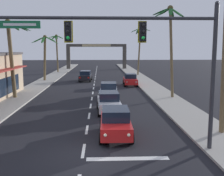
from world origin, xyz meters
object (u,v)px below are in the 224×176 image
(palm_right_second, at_px, (170,30))
(traffic_signal_mast, at_px, (148,47))
(town_gateway_arch, at_px, (97,53))
(sedan_fifth_in_queue, at_px, (109,90))
(sedan_lead_at_stop_bar, at_px, (115,122))
(sedan_oncoming_far, at_px, (86,76))
(palm_left_third, at_px, (45,48))
(sedan_parked_nearest_kerb, at_px, (130,79))
(palm_left_second, at_px, (10,43))
(sedan_third_in_queue, at_px, (109,102))
(palm_right_farthest, at_px, (140,40))
(palm_left_farthest, at_px, (57,45))

(palm_right_second, bearing_deg, traffic_signal_mast, -108.18)
(traffic_signal_mast, bearing_deg, town_gateway_arch, 93.29)
(sedan_fifth_in_queue, bearing_deg, sedan_lead_at_stop_bar, -89.90)
(sedan_oncoming_far, relative_size, palm_left_third, 0.61)
(traffic_signal_mast, height_order, sedan_lead_at_stop_bar, traffic_signal_mast)
(sedan_lead_at_stop_bar, height_order, palm_right_second, palm_right_second)
(sedan_parked_nearest_kerb, xyz_separation_m, palm_left_third, (-13.07, 5.89, 4.37))
(sedan_oncoming_far, xyz_separation_m, sedan_parked_nearest_kerb, (6.64, -5.50, 0.00))
(palm_left_second, height_order, palm_left_third, palm_left_second)
(palm_left_second, relative_size, palm_right_second, 0.86)
(sedan_third_in_queue, bearing_deg, palm_right_farthest, 77.12)
(sedan_fifth_in_queue, distance_m, palm_left_second, 11.31)
(sedan_lead_at_stop_bar, xyz_separation_m, town_gateway_arch, (-1.80, 53.41, 3.28))
(palm_left_second, xyz_separation_m, palm_left_farthest, (-0.05, 31.05, 0.11))
(sedan_lead_at_stop_bar, xyz_separation_m, sedan_parked_nearest_kerb, (3.37, 22.53, 0.00))
(sedan_lead_at_stop_bar, xyz_separation_m, sedan_third_in_queue, (-0.21, 6.28, 0.00))
(palm_right_second, distance_m, palm_right_farthest, 24.56)
(palm_right_farthest, xyz_separation_m, town_gateway_arch, (-8.58, 16.55, -2.64))
(sedan_third_in_queue, xyz_separation_m, sedan_parked_nearest_kerb, (3.58, 16.25, 0.00))
(palm_left_third, bearing_deg, sedan_oncoming_far, -3.46)
(palm_right_second, height_order, palm_right_farthest, palm_right_second)
(traffic_signal_mast, distance_m, town_gateway_arch, 56.17)
(palm_left_second, bearing_deg, sedan_oncoming_far, 65.53)
(palm_left_second, bearing_deg, town_gateway_arch, 78.33)
(palm_right_farthest, distance_m, town_gateway_arch, 18.83)
(palm_right_second, height_order, town_gateway_arch, palm_right_second)
(traffic_signal_mast, distance_m, palm_left_second, 19.38)
(palm_left_farthest, bearing_deg, town_gateway_arch, 48.42)
(sedan_third_in_queue, relative_size, palm_left_third, 0.61)
(traffic_signal_mast, bearing_deg, sedan_third_in_queue, 100.36)
(traffic_signal_mast, relative_size, sedan_parked_nearest_kerb, 2.43)
(sedan_oncoming_far, height_order, palm_left_farthest, palm_left_farthest)
(sedan_fifth_in_queue, bearing_deg, sedan_parked_nearest_kerb, 71.23)
(sedan_third_in_queue, xyz_separation_m, palm_left_second, (-9.96, 6.59, 4.99))
(sedan_lead_at_stop_bar, relative_size, palm_left_farthest, 0.55)
(sedan_lead_at_stop_bar, height_order, sedan_oncoming_far, same)
(sedan_third_in_queue, height_order, sedan_fifth_in_queue, same)
(traffic_signal_mast, xyz_separation_m, sedan_lead_at_stop_bar, (-1.42, 2.65, -4.49))
(sedan_third_in_queue, xyz_separation_m, town_gateway_arch, (-1.59, 47.13, 3.28))
(sedan_third_in_queue, height_order, sedan_parked_nearest_kerb, same)
(sedan_parked_nearest_kerb, bearing_deg, town_gateway_arch, 99.50)
(palm_right_second, bearing_deg, palm_left_third, 134.88)
(sedan_oncoming_far, height_order, sedan_parked_nearest_kerb, same)
(sedan_parked_nearest_kerb, bearing_deg, traffic_signal_mast, -94.42)
(sedan_lead_at_stop_bar, bearing_deg, sedan_parked_nearest_kerb, 81.50)
(palm_right_second, bearing_deg, sedan_fifth_in_queue, 177.80)
(palm_left_third, bearing_deg, palm_left_farthest, 91.90)
(sedan_third_in_queue, height_order, palm_right_farthest, palm_right_farthest)
(sedan_lead_at_stop_bar, distance_m, sedan_parked_nearest_kerb, 22.78)
(sedan_parked_nearest_kerb, relative_size, palm_left_second, 0.54)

